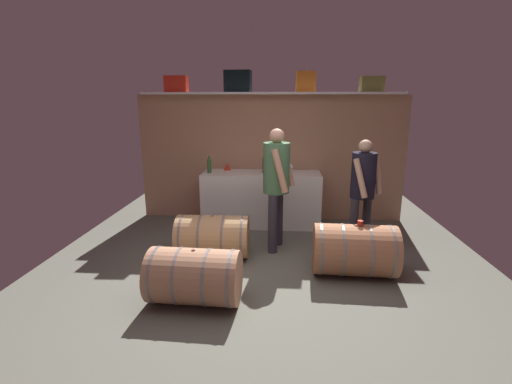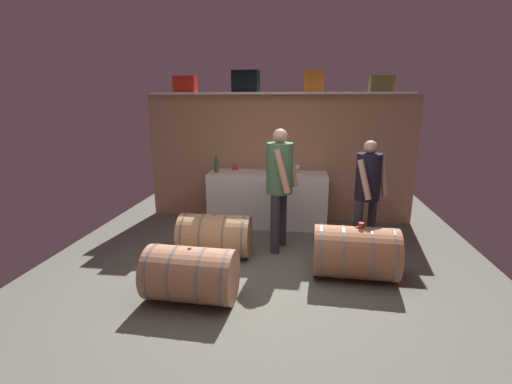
% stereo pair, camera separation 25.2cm
% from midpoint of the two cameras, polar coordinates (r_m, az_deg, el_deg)
% --- Properties ---
extents(ground_plane, '(5.61, 8.32, 0.02)m').
position_cam_midpoint_polar(ground_plane, '(4.58, -0.09, -11.58)').
color(ground_plane, '#5C5C51').
extents(back_wall_panel, '(4.41, 0.10, 2.08)m').
position_cam_midpoint_polar(back_wall_panel, '(6.12, 1.17, 5.32)').
color(back_wall_panel, '#A87C5E').
rests_on(back_wall_panel, ground).
extents(high_shelf_board, '(4.06, 0.40, 0.03)m').
position_cam_midpoint_polar(high_shelf_board, '(5.89, 1.15, 15.28)').
color(high_shelf_board, silver).
rests_on(high_shelf_board, back_wall_panel).
extents(toolcase_red, '(0.36, 0.23, 0.25)m').
position_cam_midpoint_polar(toolcase_red, '(6.16, -13.64, 16.19)').
color(toolcase_red, red).
rests_on(toolcase_red, high_shelf_board).
extents(toolcase_black, '(0.43, 0.28, 0.33)m').
position_cam_midpoint_polar(toolcase_black, '(5.95, -4.12, 16.99)').
color(toolcase_black, black).
rests_on(toolcase_black, high_shelf_board).
extents(toolcase_orange, '(0.30, 0.24, 0.31)m').
position_cam_midpoint_polar(toolcase_orange, '(5.90, 6.56, 16.86)').
color(toolcase_orange, orange).
rests_on(toolcase_orange, high_shelf_board).
extents(toolcase_olive, '(0.34, 0.25, 0.23)m').
position_cam_midpoint_polar(toolcase_olive, '(6.02, 16.56, 15.96)').
color(toolcase_olive, olive).
rests_on(toolcase_olive, high_shelf_board).
extents(work_cabinet, '(1.89, 0.63, 0.86)m').
position_cam_midpoint_polar(work_cabinet, '(5.89, -0.38, -1.07)').
color(work_cabinet, white).
rests_on(work_cabinet, ground).
extents(wine_bottle_dark, '(0.07, 0.07, 0.32)m').
position_cam_midpoint_polar(wine_bottle_dark, '(5.74, 0.13, 4.39)').
color(wine_bottle_dark, black).
rests_on(wine_bottle_dark, work_cabinet).
extents(wine_bottle_green, '(0.07, 0.07, 0.27)m').
position_cam_midpoint_polar(wine_bottle_green, '(5.82, -8.60, 4.20)').
color(wine_bottle_green, '#2C5B2F').
rests_on(wine_bottle_green, work_cabinet).
extents(wine_glass, '(0.08, 0.08, 0.14)m').
position_cam_midpoint_polar(wine_glass, '(5.79, 4.22, 3.96)').
color(wine_glass, white).
rests_on(wine_glass, work_cabinet).
extents(red_funnel, '(0.11, 0.11, 0.13)m').
position_cam_midpoint_polar(red_funnel, '(6.03, -5.73, 4.05)').
color(red_funnel, red).
rests_on(red_funnel, work_cabinet).
extents(wine_barrel_near, '(0.96, 0.64, 0.61)m').
position_cam_midpoint_polar(wine_barrel_near, '(4.36, 13.63, -8.88)').
color(wine_barrel_near, '#A46947').
rests_on(wine_barrel_near, ground).
extents(wine_barrel_far, '(0.92, 0.57, 0.57)m').
position_cam_midpoint_polar(wine_barrel_far, '(4.76, -8.33, -6.93)').
color(wine_barrel_far, tan).
rests_on(wine_barrel_far, ground).
extents(wine_barrel_flank, '(0.92, 0.60, 0.57)m').
position_cam_midpoint_polar(wine_barrel_flank, '(3.77, -11.60, -12.88)').
color(wine_barrel_flank, '#A77556').
rests_on(wine_barrel_flank, ground).
extents(tasting_cup, '(0.06, 0.06, 0.06)m').
position_cam_midpoint_polar(tasting_cup, '(4.25, 14.48, -4.76)').
color(tasting_cup, red).
rests_on(tasting_cup, wine_barrel_near).
extents(winemaker_pouring, '(0.43, 0.52, 1.64)m').
position_cam_midpoint_polar(winemaker_pouring, '(4.77, 1.78, 2.37)').
color(winemaker_pouring, '#312E39').
rests_on(winemaker_pouring, ground).
extents(visitor_tasting, '(0.47, 0.46, 1.50)m').
position_cam_midpoint_polar(visitor_tasting, '(4.94, 15.13, 1.26)').
color(visitor_tasting, '#313039').
rests_on(visitor_tasting, ground).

